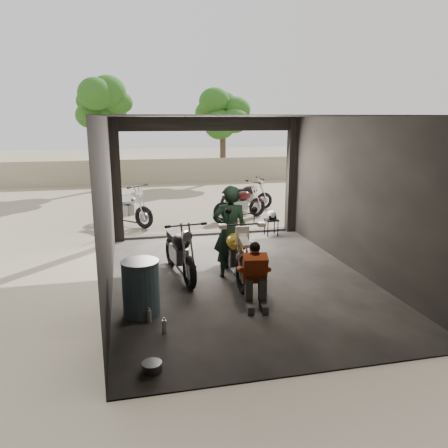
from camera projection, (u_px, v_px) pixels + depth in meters
name	position (u px, v px, depth m)	size (l,w,h in m)	color
ground	(240.00, 279.00, 8.84)	(80.00, 80.00, 0.00)	#7A6D56
garage	(233.00, 211.00, 9.06)	(7.00, 7.13, 3.20)	#2D2B28
boundary_wall	(169.00, 171.00, 21.96)	(18.00, 0.30, 1.20)	gray
tree_left	(101.00, 99.00, 19.10)	(2.20, 2.20, 5.60)	#382B1E
tree_right	(223.00, 110.00, 21.87)	(2.20, 2.20, 5.00)	#382B1E
main_bike	(234.00, 248.00, 8.62)	(0.82, 1.98, 1.32)	beige
left_bike	(179.00, 248.00, 8.81)	(0.75, 1.82, 1.23)	black
outside_bike_a	(125.00, 205.00, 13.09)	(0.77, 1.88, 1.27)	black
outside_bike_b	(240.00, 201.00, 13.94)	(0.72, 1.76, 1.19)	#3F0F0F
outside_bike_c	(247.00, 194.00, 15.29)	(0.69, 1.68, 1.14)	black
rider	(230.00, 232.00, 8.71)	(0.69, 0.45, 1.89)	black
mechanic	(256.00, 278.00, 7.38)	(0.55, 0.74, 1.08)	#B34017
stool	(271.00, 222.00, 11.95)	(0.34, 0.34, 0.48)	black
helmet	(272.00, 215.00, 11.92)	(0.26, 0.27, 0.24)	silver
oil_drum	(141.00, 289.00, 7.08)	(0.60, 0.60, 0.93)	#405C6B
sign_post	(330.00, 174.00, 12.91)	(0.77, 0.08, 2.32)	black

